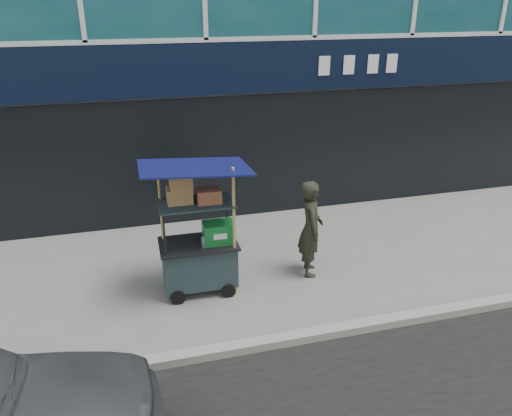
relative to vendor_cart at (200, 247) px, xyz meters
name	(u,v)px	position (x,y,z in m)	size (l,w,h in m)	color
ground	(267,336)	(0.64, -1.36, -0.71)	(80.00, 80.00, 0.00)	slate
curb	(271,342)	(0.64, -1.56, -0.65)	(80.00, 0.18, 0.12)	gray
vendor_cart	(200,247)	(0.00, 0.00, 0.00)	(1.52, 1.08, 2.03)	#19292A
vendor_man	(311,228)	(1.75, 0.05, 0.07)	(0.57, 0.37, 1.56)	black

